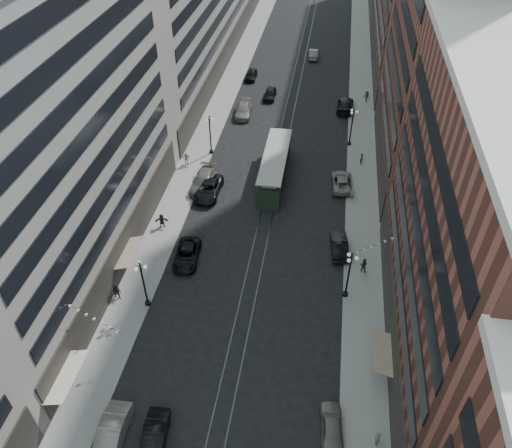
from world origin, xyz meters
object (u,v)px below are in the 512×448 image
Objects in this scene: lamppost_sw_mid at (210,133)px; pedestrian_4 at (378,438)px; pedestrian_9 at (367,97)px; pedestrian_8 at (352,194)px; pedestrian_7 at (363,265)px; car_14 at (314,54)px; car_7 at (208,189)px; streetcar at (275,168)px; car_extra_0 at (204,181)px; car_2 at (187,255)px; lamppost_sw_far at (144,283)px; lamppost_se_far at (349,274)px; pedestrian_2 at (117,292)px; pedestrian_extra_0 at (362,159)px; car_8 at (243,110)px; pedestrian_6 at (186,158)px; car_1 at (111,435)px; car_11 at (342,182)px; car_12 at (345,105)px; lamppost_se_mid at (352,126)px; car_9 at (251,75)px; pedestrian_5 at (162,221)px; car_5 at (154,438)px; car_13 at (270,94)px; car_4 at (332,426)px; car_10 at (339,245)px.

lamppost_sw_mid reaches higher than pedestrian_4.
pedestrian_8 is at bearing -78.22° from pedestrian_9.
pedestrian_7 is 0.94× the size of pedestrian_9.
car_7 is at bearing 75.42° from car_14.
streetcar is 2.13× the size of car_extra_0.
streetcar is 10.09m from pedestrian_8.
pedestrian_9 is at bearing 59.20° from car_2.
lamppost_se_far is (18.40, 4.00, 0.00)m from lamppost_sw_far.
pedestrian_extra_0 is at bearing 47.92° from pedestrian_2.
car_8 is 0.93× the size of car_extra_0.
pedestrian_6 is 27.77m from pedestrian_7.
streetcar reaches higher than pedestrian_2.
car_1 is at bearing -87.92° from car_extra_0.
car_12 is at bearing -94.75° from car_11.
car_8 is at bearing -142.87° from pedestrian_9.
car_2 is (0.52, 19.57, -0.13)m from car_1.
pedestrian_extra_0 is at bearing -77.36° from pedestrian_7.
car_14 is at bearing 79.02° from car_7.
pedestrian_extra_0 is at bearing -70.83° from lamppost_se_mid.
lamppost_se_far is at bearing -40.30° from car_extra_0.
pedestrian_8 is at bearing 111.89° from car_11.
car_12 is at bearing 41.42° from lamppost_sw_mid.
car_1 is 64.50m from car_9.
pedestrian_6 is at bearing 127.74° from car_7.
lamppost_se_mid is 21.93m from car_7.
lamppost_sw_mid is 16.12m from pedestrian_5.
car_11 is at bearing 15.98° from car_7.
car_extra_0 reaches higher than car_5.
lamppost_sw_far is 18.83m from lamppost_se_far.
streetcar reaches higher than pedestrian_8.
car_13 is 2.81× the size of pedestrian_8.
car_5 is 56.75m from car_12.
lamppost_se_mid is 0.96× the size of car_12.
lamppost_se_far reaches higher than pedestrian_5.
pedestrian_7 is at bearing 65.03° from lamppost_se_far.
streetcar is 8.96m from car_extra_0.
lamppost_sw_far is at bearing 82.73° from pedestrian_6.
pedestrian_5 is at bearing 60.95° from car_12.
lamppost_se_far is 23.43m from car_extra_0.
car_4 is (8.40, -32.08, -0.94)m from streetcar.
car_4 is 13.18m from car_5.
car_8 is 19.77m from pedestrian_9.
car_1 is 28.32m from car_10.
car_8 is 25.07m from pedestrian_8.
car_13 is at bearing 58.35° from car_8.
car_1 is 0.85× the size of car_extra_0.
lamppost_sw_far is 1.27× the size of car_13.
lamppost_sw_mid is at bearing -164.80° from lamppost_se_mid.
pedestrian_6 is at bearing 98.33° from pedestrian_extra_0.
car_5 is (3.21, 0.27, -0.08)m from car_1.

